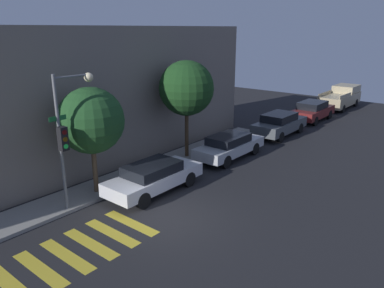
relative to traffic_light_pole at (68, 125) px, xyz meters
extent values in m
plane|color=black|center=(1.65, -3.37, -3.48)|extent=(60.00, 60.00, 0.00)
cube|color=gray|center=(1.65, 0.79, -3.41)|extent=(26.00, 1.92, 0.14)
cube|color=slate|center=(1.65, 5.15, 0.05)|extent=(26.00, 6.00, 7.07)
cube|color=gold|center=(-3.92, -2.57, -3.48)|extent=(0.45, 2.60, 0.00)
cube|color=gold|center=(-3.01, -2.57, -3.48)|extent=(0.45, 2.60, 0.00)
cube|color=gold|center=(-2.10, -2.57, -3.48)|extent=(0.45, 2.60, 0.00)
cube|color=gold|center=(-1.19, -2.57, -3.48)|extent=(0.45, 2.60, 0.00)
cube|color=gold|center=(-0.28, -2.57, -3.48)|extent=(0.45, 2.60, 0.00)
cube|color=gold|center=(0.62, -2.57, -3.48)|extent=(0.45, 2.60, 0.00)
cylinder|color=slate|center=(-0.35, 0.08, -0.78)|extent=(0.12, 0.12, 5.40)
cube|color=black|center=(-0.35, -0.13, -0.43)|extent=(0.30, 0.30, 0.90)
cylinder|color=#4C0C0C|center=(-0.35, -0.29, -0.16)|extent=(0.18, 0.02, 0.18)
cylinder|color=#593D0A|center=(-0.35, -0.29, -0.43)|extent=(0.18, 0.02, 0.18)
cylinder|color=#26E54C|center=(-0.35, -0.29, -0.70)|extent=(0.18, 0.02, 0.18)
cube|color=#19662D|center=(-0.35, 0.08, 0.31)|extent=(0.70, 0.02, 0.18)
cylinder|color=slate|center=(0.39, 0.08, 1.76)|extent=(1.49, 0.08, 0.08)
sphere|color=#F9E5B2|center=(1.14, 0.08, 1.66)|extent=(0.36, 0.36, 0.36)
cube|color=silver|center=(3.18, -1.27, -2.85)|extent=(4.65, 1.74, 0.56)
cube|color=black|center=(3.06, -1.27, -2.35)|extent=(2.42, 1.54, 0.45)
cylinder|color=black|center=(4.62, -0.49, -3.14)|extent=(0.69, 0.22, 0.69)
cylinder|color=black|center=(4.62, -2.05, -3.14)|extent=(0.69, 0.22, 0.69)
cylinder|color=black|center=(1.73, -0.49, -3.14)|extent=(0.69, 0.22, 0.69)
cylinder|color=black|center=(1.73, -2.05, -3.14)|extent=(0.69, 0.22, 0.69)
cube|color=#B7BABF|center=(9.06, -1.27, -2.86)|extent=(4.65, 1.72, 0.55)
cube|color=black|center=(8.95, -1.27, -2.36)|extent=(2.42, 1.52, 0.45)
cylinder|color=black|center=(10.50, -0.50, -3.14)|extent=(0.69, 0.22, 0.69)
cylinder|color=black|center=(10.50, -2.04, -3.14)|extent=(0.69, 0.22, 0.69)
cylinder|color=black|center=(7.62, -0.50, -3.14)|extent=(0.69, 0.22, 0.69)
cylinder|color=black|center=(7.62, -2.04, -3.14)|extent=(0.69, 0.22, 0.69)
cube|color=#4C5156|center=(15.06, -1.27, -2.80)|extent=(4.69, 1.82, 0.68)
cube|color=black|center=(14.94, -1.27, -2.20)|extent=(2.44, 1.60, 0.50)
cylinder|color=black|center=(16.51, -0.45, -3.14)|extent=(0.69, 0.22, 0.69)
cylinder|color=black|center=(16.51, -2.09, -3.14)|extent=(0.69, 0.22, 0.69)
cylinder|color=black|center=(13.61, -0.45, -3.14)|extent=(0.69, 0.22, 0.69)
cylinder|color=black|center=(13.61, -2.09, -3.14)|extent=(0.69, 0.22, 0.69)
cube|color=maroon|center=(20.62, -1.27, -2.81)|extent=(4.66, 1.85, 0.64)
cube|color=black|center=(20.51, -1.27, -2.23)|extent=(2.42, 1.63, 0.52)
cylinder|color=black|center=(22.07, -0.44, -3.14)|extent=(0.69, 0.22, 0.69)
cylinder|color=black|center=(22.07, -2.10, -3.14)|extent=(0.69, 0.22, 0.69)
cylinder|color=black|center=(19.18, -0.44, -3.14)|extent=(0.69, 0.22, 0.69)
cylinder|color=black|center=(19.18, -2.10, -3.14)|extent=(0.69, 0.22, 0.69)
cube|color=tan|center=(26.76, -1.27, -2.67)|extent=(5.65, 2.03, 0.93)
cube|color=tan|center=(28.31, -1.27, -1.89)|extent=(2.54, 1.87, 0.64)
cube|color=tan|center=(25.35, -0.38, -2.07)|extent=(2.82, 0.08, 0.28)
cube|color=tan|center=(25.35, -2.16, -2.07)|extent=(2.82, 0.08, 0.28)
cylinder|color=black|center=(28.51, -0.35, -3.14)|extent=(0.69, 0.22, 0.69)
cylinder|color=black|center=(28.51, -2.19, -3.14)|extent=(0.69, 0.22, 0.69)
cylinder|color=black|center=(25.01, -0.35, -3.14)|extent=(0.69, 0.22, 0.69)
cylinder|color=black|center=(25.01, -2.19, -3.14)|extent=(0.69, 0.22, 0.69)
cylinder|color=brown|center=(1.40, 0.54, -2.35)|extent=(0.21, 0.21, 2.27)
sphere|color=#1E4721|center=(1.40, 0.54, -0.18)|extent=(2.78, 2.78, 2.78)
cylinder|color=#42301E|center=(7.51, 0.54, -2.07)|extent=(0.21, 0.21, 2.83)
sphere|color=#193D19|center=(7.51, 0.54, 0.44)|extent=(2.93, 2.93, 2.93)
camera|label=1|loc=(-7.54, -12.25, 3.47)|focal=35.00mm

